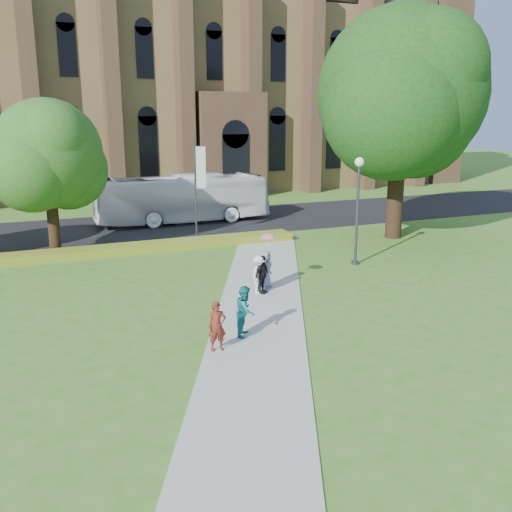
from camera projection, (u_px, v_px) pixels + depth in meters
name	position (u px, v px, depth m)	size (l,w,h in m)	color
ground	(270.00, 331.00, 19.57)	(160.00, 160.00, 0.00)	#426C20
road	(146.00, 227.00, 37.45)	(160.00, 10.00, 0.02)	black
footpath	(259.00, 321.00, 20.46)	(3.20, 30.00, 0.04)	#B2B2A8
flower_hedge	(136.00, 248.00, 30.57)	(18.00, 1.40, 0.45)	gold
cathedral	(199.00, 52.00, 55.67)	(52.60, 18.25, 28.00)	brown
streetlamp	(358.00, 198.00, 27.38)	(0.44, 0.44, 5.24)	#38383D
large_tree	(401.00, 93.00, 32.23)	(9.60, 9.60, 13.20)	#332114
street_tree_1	(47.00, 154.00, 29.01)	(5.60, 5.60, 8.05)	#332114
banner_pole_0	(197.00, 182.00, 33.13)	(0.70, 0.10, 6.00)	#38383D
tour_coach	(182.00, 198.00, 38.52)	(2.74, 11.71, 3.26)	white
pedestrian_0	(217.00, 326.00, 17.72)	(0.58, 0.38, 1.59)	maroon
pedestrian_1	(245.00, 311.00, 18.95)	(0.83, 0.65, 1.71)	#166C70
pedestrian_2	(259.00, 274.00, 23.39)	(1.03, 0.59, 1.60)	silver
pedestrian_3	(262.00, 274.00, 23.37)	(0.94, 0.39, 1.60)	black
pedestrian_4	(266.00, 269.00, 24.13)	(0.79, 0.51, 1.61)	slate
parasol	(269.00, 243.00, 24.02)	(0.70, 0.70, 0.62)	#CF9293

